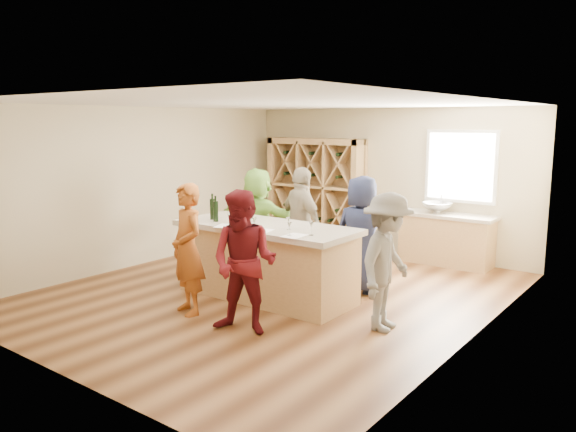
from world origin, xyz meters
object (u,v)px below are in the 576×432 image
Objects in this scene: wine_bottle_c at (236,211)px; person_far_mid at (302,224)px; tasting_counter_base at (266,264)px; person_near_right at (244,262)px; person_near_left at (188,249)px; person_far_left at (258,220)px; wine_bottle_a at (212,209)px; wine_bottle_b at (216,211)px; person_far_right at (361,234)px; person_server at (387,262)px; wine_rack at (315,191)px; wine_bottle_d at (233,214)px; sink at (437,208)px; wine_bottle_e at (241,215)px.

wine_bottle_c is 1.23m from person_far_mid.
person_near_right reaches higher than tasting_counter_base.
person_far_left is (-0.66, 2.23, 0.01)m from person_near_left.
tasting_counter_base is at bearing 118.67° from person_far_mid.
person_near_right is at bearing 15.58° from person_near_left.
wine_bottle_a is 1.03× the size of wine_bottle_b.
person_far_right is (1.36, 2.22, 0.01)m from person_near_left.
person_far_right reaches higher than person_server.
wine_rack reaches higher than wine_bottle_c.
wine_bottle_d is 1.50m from person_far_left.
tasting_counter_base is 1.48× the size of person_far_right.
wine_bottle_c is at bearing -74.00° from wine_rack.
sink is 4.71m from person_near_right.
person_near_right is (0.98, -1.05, -0.34)m from wine_bottle_e.
wine_rack reaches higher than tasting_counter_base.
wine_bottle_c is 0.18× the size of person_far_right.
person_near_left reaches higher than person_server.
tasting_counter_base is 1.13m from person_far_mid.
wine_bottle_a reaches higher than wine_bottle_d.
person_far_mid is at bearing 96.11° from tasting_counter_base.
person_far_mid reaches higher than person_far_left.
wine_bottle_a is at bearing -169.34° from wine_bottle_c.
wine_bottle_c is at bearing 109.20° from person_far_left.
wine_bottle_b is 0.17× the size of person_near_right.
sink is (2.70, -0.07, -0.09)m from wine_rack.
person_far_left is at bearing 102.93° from wine_bottle_b.
wine_bottle_c is at bearing 118.96° from person_near_right.
wine_bottle_c is (-0.50, -0.08, 0.74)m from tasting_counter_base.
wine_rack reaches higher than person_far_right.
wine_rack is at bearing 178.51° from sink.
person_far_left is (-3.05, 1.19, 0.03)m from person_server.
person_far_right reaches higher than wine_bottle_a.
person_near_left is at bearing 159.25° from person_near_right.
wine_bottle_c is 1.15m from person_near_left.
person_far_left is (-0.14, 1.22, -0.35)m from wine_bottle_a.
wine_bottle_a is 0.18× the size of person_near_left.
person_far_right is at bearing 37.61° from wine_bottle_c.
wine_bottle_d is 1.52m from person_near_right.
person_far_mid is (-0.79, 2.28, 0.04)m from person_near_right.
person_server is at bearing -3.53° from tasting_counter_base.
person_far_mid reaches higher than tasting_counter_base.
wine_bottle_d is at bearing 1.86° from wine_bottle_b.
sink is 4.86m from person_near_left.
person_near_right is 2.32m from person_far_right.
wine_bottle_b is at bearing -78.15° from wine_rack.
person_near_left reaches higher than wine_bottle_a.
person_near_right is at bearing 120.69° from person_far_left.
wine_bottle_c is 0.18× the size of person_near_left.
person_far_mid is at bearing -5.63° from person_far_right.
person_far_right is at bearing -44.41° from wine_rack.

